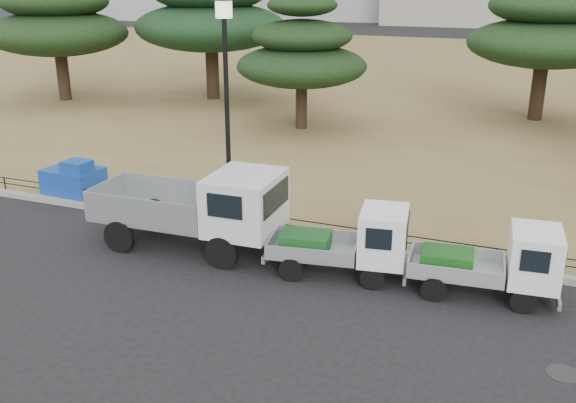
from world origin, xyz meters
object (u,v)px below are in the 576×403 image
at_px(truck_large, 198,205).
at_px(truck_kei_rear, 495,262).
at_px(tarp_pile, 74,179).
at_px(truck_kei_front, 349,242).
at_px(street_lamp, 226,71).

distance_m(truck_large, truck_kei_rear, 7.19).
bearing_deg(truck_kei_rear, tarp_pile, 166.44).
height_order(truck_large, truck_kei_front, truck_large).
bearing_deg(truck_kei_rear, truck_large, 175.74).
xyz_separation_m(truck_kei_rear, street_lamp, (-7.13, 1.57, 3.48)).
bearing_deg(street_lamp, truck_kei_rear, -12.38).
bearing_deg(truck_large, street_lamp, 86.54).
bearing_deg(tarp_pile, truck_kei_rear, -8.65).
relative_size(truck_large, truck_kei_rear, 1.53).
xyz_separation_m(truck_kei_front, truck_kei_rear, (3.21, 0.15, -0.02)).
height_order(truck_large, street_lamp, street_lamp).
bearing_deg(truck_kei_rear, truck_kei_front, 177.83).
distance_m(street_lamp, tarp_pile, 6.72).
height_order(truck_kei_front, truck_kei_rear, truck_kei_front).
relative_size(truck_large, truck_kei_front, 1.48).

